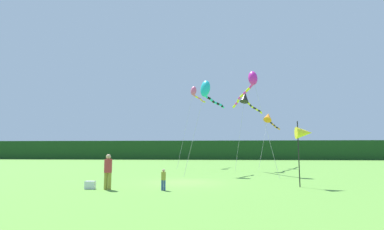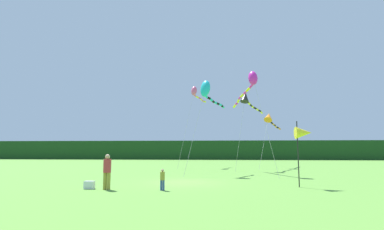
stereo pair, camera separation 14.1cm
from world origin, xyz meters
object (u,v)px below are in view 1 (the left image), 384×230
at_px(cooler_box, 90,185).
at_px(kite_orange, 269,118).
at_px(person_adult, 108,170).
at_px(person_child, 163,178).
at_px(kite_cyan, 206,90).
at_px(kite_rainbow, 195,92).
at_px(banner_flag_pole, 304,133).
at_px(kite_black, 246,99).
at_px(kite_magenta, 250,82).

height_order(cooler_box, kite_orange, kite_orange).
distance_m(person_adult, person_child, 3.02).
relative_size(cooler_box, kite_orange, 0.07).
height_order(person_adult, kite_cyan, kite_cyan).
height_order(person_adult, kite_rainbow, kite_rainbow).
height_order(banner_flag_pole, kite_cyan, kite_cyan).
relative_size(banner_flag_pole, kite_black, 0.45).
bearing_deg(kite_black, cooler_box, -122.34).
bearing_deg(banner_flag_pole, kite_orange, 85.67).
distance_m(person_child, kite_rainbow, 22.85).
xyz_separation_m(person_adult, cooler_box, (-1.02, 0.19, -0.82)).
distance_m(person_child, kite_cyan, 12.32).
distance_m(cooler_box, kite_rainbow, 23.14).
relative_size(kite_rainbow, kite_magenta, 1.10).
bearing_deg(banner_flag_pole, kite_magenta, 101.17).
bearing_deg(kite_cyan, kite_orange, 55.87).
height_order(person_child, kite_rainbow, kite_rainbow).
xyz_separation_m(banner_flag_pole, kite_black, (-1.72, 14.17, 4.46)).
distance_m(person_child, kite_magenta, 14.73).
bearing_deg(cooler_box, kite_rainbow, 78.74).
bearing_deg(cooler_box, person_child, -3.78).
distance_m(banner_flag_pole, kite_black, 14.96).
height_order(cooler_box, kite_rainbow, kite_rainbow).
xyz_separation_m(person_adult, banner_flag_pole, (10.73, 1.86, 1.98)).
bearing_deg(kite_cyan, person_child, -100.90).
xyz_separation_m(kite_rainbow, kite_magenta, (5.77, -9.98, -1.09)).
bearing_deg(banner_flag_pole, kite_rainbow, 111.55).
bearing_deg(kite_rainbow, person_child, -90.41).
bearing_deg(person_adult, kite_cyan, 63.92).
distance_m(banner_flag_pole, kite_magenta, 10.73).
distance_m(cooler_box, kite_magenta, 16.76).
distance_m(kite_orange, kite_magenta, 10.42).
relative_size(kite_magenta, kite_cyan, 1.11).
distance_m(banner_flag_pole, kite_cyan, 10.93).
bearing_deg(kite_black, person_child, -110.50).
bearing_deg(kite_rainbow, cooler_box, -101.26).
bearing_deg(person_adult, kite_black, 60.67).
bearing_deg(kite_orange, kite_cyan, -124.13).
bearing_deg(kite_rainbow, banner_flag_pole, -68.45).
relative_size(banner_flag_pole, kite_magenta, 0.41).
relative_size(kite_orange, kite_magenta, 0.83).
bearing_deg(person_child, kite_magenta, 62.11).
height_order(kite_black, kite_cyan, kite_black).
distance_m(person_adult, kite_black, 19.49).
bearing_deg(person_child, cooler_box, 176.22).
bearing_deg(person_child, kite_black, 69.50).
bearing_deg(kite_black, banner_flag_pole, -83.08).
xyz_separation_m(kite_magenta, kite_black, (0.11, 4.93, -0.68)).
bearing_deg(kite_orange, cooler_box, -122.67).
distance_m(kite_rainbow, kite_magenta, 11.58).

